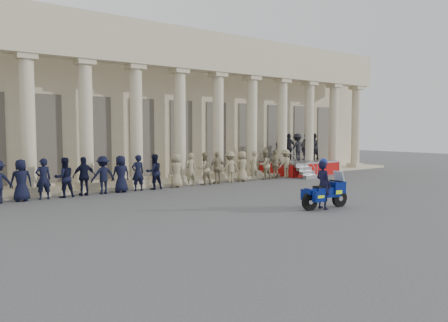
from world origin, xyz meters
TOP-DOWN VIEW (x-y plane):
  - ground at (0.00, 0.00)m, footprint 90.00×90.00m
  - building at (-0.00, 14.74)m, footprint 40.00×12.50m
  - officer_rank at (-2.46, 6.85)m, footprint 22.67×0.67m
  - reviewing_stand at (10.67, 7.99)m, footprint 4.48×4.24m
  - motorcycle at (1.73, -1.87)m, footprint 2.18×0.94m
  - rider at (1.61, -1.85)m, footprint 0.51×0.71m

SIDE VIEW (x-z plane):
  - ground at x=0.00m, z-range 0.00..0.00m
  - motorcycle at x=1.73m, z-range -0.09..1.30m
  - officer_rank at x=-2.46m, z-range 0.00..1.77m
  - rider at x=1.61m, z-range -0.01..1.91m
  - reviewing_stand at x=10.67m, z-range 0.13..2.88m
  - building at x=0.00m, z-range 0.02..9.02m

